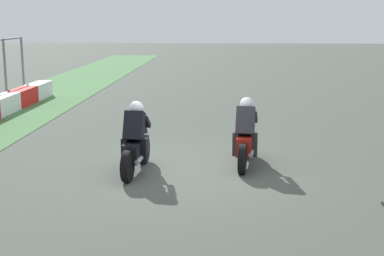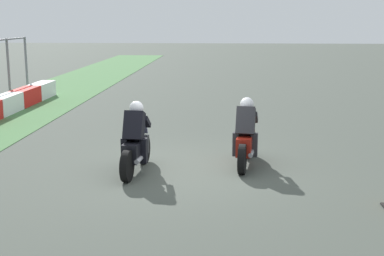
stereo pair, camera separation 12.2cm
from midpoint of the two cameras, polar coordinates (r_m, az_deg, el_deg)
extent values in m
plane|color=#454B43|center=(11.56, -0.77, -4.42)|extent=(120.00, 120.00, 0.00)
cube|color=white|center=(19.24, -19.84, 2.35)|extent=(1.80, 0.60, 0.64)
cube|color=red|center=(20.92, -17.93, 3.18)|extent=(1.80, 0.60, 0.64)
cube|color=white|center=(22.62, -16.30, 3.88)|extent=(1.80, 0.60, 0.64)
cylinder|color=slate|center=(22.51, -19.60, 5.96)|extent=(0.10, 0.10, 2.45)
cylinder|color=slate|center=(24.29, -17.88, 6.44)|extent=(0.10, 0.10, 2.45)
cylinder|color=black|center=(12.53, 5.75, -1.70)|extent=(0.65, 0.22, 0.64)
cylinder|color=black|center=(11.18, 5.12, -3.34)|extent=(0.65, 0.22, 0.64)
cube|color=maroon|center=(11.81, 5.47, -1.63)|extent=(1.13, 0.46, 0.40)
ellipsoid|color=maroon|center=(11.84, 5.55, -0.11)|extent=(0.52, 0.36, 0.24)
cube|color=red|center=(11.31, 5.24, -2.11)|extent=(0.08, 0.17, 0.08)
cylinder|color=#A5A5AD|center=(11.49, 6.10, -2.69)|extent=(0.43, 0.16, 0.10)
cube|color=#27272B|center=(11.60, 5.48, 0.76)|extent=(0.53, 0.46, 0.66)
sphere|color=silver|center=(11.76, 5.61, 2.59)|extent=(0.34, 0.34, 0.30)
cube|color=gray|center=(12.22, 5.72, 0.45)|extent=(0.19, 0.28, 0.23)
cube|color=#27272B|center=(11.71, 4.44, -1.72)|extent=(0.20, 0.16, 0.52)
cube|color=#27272B|center=(11.68, 6.40, -1.80)|extent=(0.20, 0.16, 0.52)
cube|color=#27272B|center=(11.99, 4.79, 1.22)|extent=(0.39, 0.15, 0.31)
cube|color=#27272B|center=(11.96, 6.51, 1.16)|extent=(0.39, 0.15, 0.31)
cylinder|color=black|center=(11.99, -5.49, -2.31)|extent=(0.65, 0.20, 0.64)
cylinder|color=black|center=(10.68, -7.28, -4.11)|extent=(0.65, 0.20, 0.64)
cube|color=black|center=(11.29, -6.35, -2.28)|extent=(1.13, 0.42, 0.40)
ellipsoid|color=black|center=(11.31, -6.26, -0.68)|extent=(0.51, 0.34, 0.24)
cube|color=red|center=(10.80, -7.04, -2.82)|extent=(0.07, 0.16, 0.08)
cylinder|color=#A5A5AD|center=(10.95, -5.99, -3.40)|extent=(0.43, 0.14, 0.10)
cube|color=black|center=(11.08, -6.54, 0.21)|extent=(0.52, 0.44, 0.66)
sphere|color=silver|center=(11.22, -6.30, 2.14)|extent=(0.33, 0.33, 0.30)
cube|color=slate|center=(11.68, -5.77, -0.07)|extent=(0.18, 0.27, 0.23)
cube|color=black|center=(11.22, -7.50, -2.38)|extent=(0.19, 0.16, 0.52)
cube|color=black|center=(11.12, -5.51, -2.46)|extent=(0.19, 0.16, 0.52)
cube|color=black|center=(11.48, -6.93, 0.71)|extent=(0.39, 0.14, 0.31)
cube|color=black|center=(11.39, -5.18, 0.66)|extent=(0.39, 0.14, 0.31)
camera|label=1|loc=(0.06, -90.31, -0.06)|focal=49.61mm
camera|label=2|loc=(0.06, 89.69, 0.06)|focal=49.61mm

